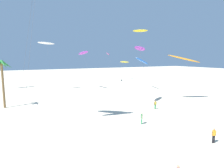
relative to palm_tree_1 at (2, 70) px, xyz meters
name	(u,v)px	position (x,y,z in m)	size (l,w,h in m)	color
palm_tree_1	(2,70)	(0.00, 0.00, 0.00)	(3.91, 3.72, 8.82)	brown
flying_kite_1	(142,61)	(24.76, -8.60, 1.46)	(5.57, 5.39, 9.58)	blue
flying_kite_2	(124,62)	(44.21, 30.18, 0.30)	(5.30, 9.95, 7.83)	yellow
flying_kite_3	(184,59)	(34.05, -10.73, 1.90)	(7.76, 11.70, 10.10)	orange
flying_kite_5	(140,31)	(43.85, 18.75, 11.82)	(5.26, 6.94, 19.44)	yellow
flying_kite_7	(108,54)	(34.19, 25.80, 3.55)	(3.96, 12.42, 11.21)	#EA5193
flying_kite_8	(46,43)	(10.28, 15.09, 6.00)	(4.71, 7.85, 13.56)	white
flying_kite_9	(139,48)	(33.07, 4.07, 4.64)	(3.23, 7.68, 12.67)	purple
flying_kite_10	(83,53)	(19.82, 12.73, 3.44)	(1.36, 12.34, 11.29)	purple
person_near_left	(142,118)	(17.24, -18.86, -6.19)	(0.29, 0.48, 1.63)	#338E56
person_near_right	(155,104)	(24.14, -13.59, -6.21)	(0.51, 0.21, 1.59)	#338E56
person_mid_field	(214,135)	(20.56, -27.37, -6.16)	(0.46, 0.32, 1.68)	black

